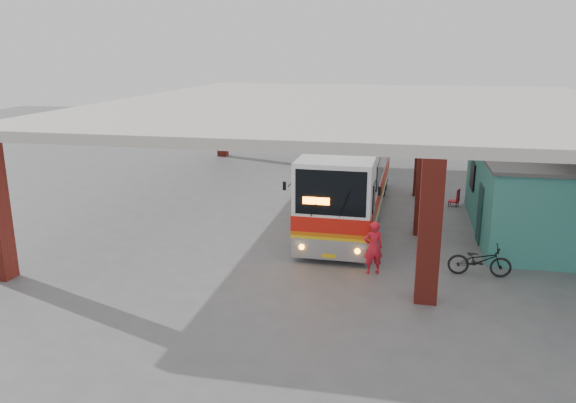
{
  "coord_description": "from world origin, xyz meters",
  "views": [
    {
      "loc": [
        2.26,
        -17.76,
        6.69
      ],
      "look_at": [
        -1.51,
        0.0,
        1.8
      ],
      "focal_mm": 35.0,
      "sensor_mm": 36.0,
      "label": 1
    }
  ],
  "objects_px": {
    "pedestrian": "(373,248)",
    "red_chair": "(456,198)",
    "motorcycle": "(480,260)",
    "coach_bus": "(352,174)"
  },
  "relations": [
    {
      "from": "motorcycle",
      "to": "red_chair",
      "type": "relative_size",
      "value": 2.38
    },
    {
      "from": "red_chair",
      "to": "coach_bus",
      "type": "bearing_deg",
      "value": -133.53
    },
    {
      "from": "motorcycle",
      "to": "red_chair",
      "type": "bearing_deg",
      "value": 0.48
    },
    {
      "from": "red_chair",
      "to": "motorcycle",
      "type": "bearing_deg",
      "value": -70.31
    },
    {
      "from": "motorcycle",
      "to": "pedestrian",
      "type": "relative_size",
      "value": 1.12
    },
    {
      "from": "motorcycle",
      "to": "pedestrian",
      "type": "height_order",
      "value": "pedestrian"
    },
    {
      "from": "pedestrian",
      "to": "motorcycle",
      "type": "bearing_deg",
      "value": 166.79
    },
    {
      "from": "coach_bus",
      "to": "red_chair",
      "type": "bearing_deg",
      "value": 28.27
    },
    {
      "from": "pedestrian",
      "to": "red_chair",
      "type": "distance_m",
      "value": 9.14
    },
    {
      "from": "motorcycle",
      "to": "coach_bus",
      "type": "bearing_deg",
      "value": 37.86
    }
  ]
}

